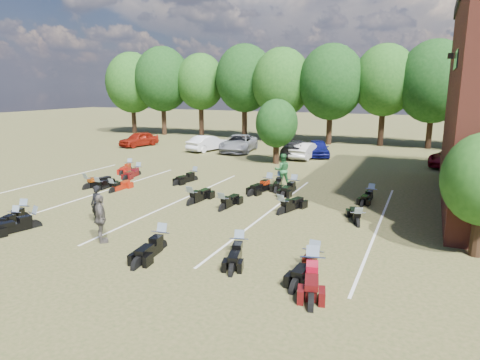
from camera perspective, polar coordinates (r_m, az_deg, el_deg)
The scene contains 36 objects.
ground at distance 18.56m, azimuth -5.26°, elevation -6.04°, with size 160.00×160.00×0.00m, color brown.
car_0 at distance 43.71m, azimuth -13.33°, elevation 5.33°, with size 1.68×4.19×1.43m, color maroon.
car_1 at distance 39.62m, azimuth -4.30°, elevation 4.93°, with size 1.52×4.34×1.43m, color silver.
car_2 at distance 38.90m, azimuth -0.18°, elevation 4.91°, with size 2.57×5.56×1.55m, color gray.
car_3 at distance 36.33m, azimuth 7.61°, elevation 4.18°, with size 2.02×4.98×1.44m, color black.
car_4 at distance 36.98m, azimuth 10.36°, elevation 4.20°, with size 1.65×4.11×1.40m, color #0C0E54.
car_5 at distance 35.66m, azimuth 8.71°, elevation 3.92°, with size 1.43×4.10×1.35m, color #B8B7B3.
car_6 at distance 35.39m, azimuth 26.77°, elevation 2.78°, with size 2.48×5.39×1.50m, color #600511.
car_7 at distance 36.20m, azimuth 27.73°, elevation 2.74°, with size 1.86×4.57×1.33m, color #38393D.
person_black at distance 19.58m, azimuth -18.53°, elevation -3.12°, with size 0.60×0.40×1.66m, color black.
person_green at distance 25.56m, azimuth 5.67°, elevation 1.34°, with size 0.95×0.74×1.95m, color #286B34.
person_grey at distance 17.09m, azimuth -18.08°, elevation -4.94°, with size 1.10×0.46×1.88m, color #534D47.
motorcycle_0 at distance 21.61m, azimuth -26.86°, elevation -4.69°, with size 0.73×2.28×1.27m, color black, non-canonical shape.
motorcycle_1 at distance 20.18m, azimuth -25.73°, elevation -5.73°, with size 0.73×2.29×1.27m, color black, non-canonical shape.
motorcycle_2 at distance 20.96m, azimuth -27.70°, elevation -5.28°, with size 0.65×2.05×1.14m, color black, non-canonical shape.
motorcycle_3 at distance 16.18m, azimuth -10.44°, elevation -9.02°, with size 0.76×2.38×1.33m, color black, non-canonical shape.
motorcycle_4 at distance 15.41m, azimuth -0.14°, elevation -9.92°, with size 0.70×2.20×1.22m, color black, non-canonical shape.
motorcycle_5 at distance 14.49m, azimuth 9.68°, elevation -11.60°, with size 0.75×2.36×1.32m, color black, non-canonical shape.
motorcycle_6 at distance 13.88m, azimuth 9.55°, elevation -12.74°, with size 0.80×2.52×1.40m, color #460A0B, non-canonical shape.
motorcycle_7 at distance 25.13m, azimuth -16.59°, elevation -1.59°, with size 0.65×2.03×1.13m, color maroon, non-canonical shape.
motorcycle_8 at distance 26.43m, azimuth -19.65°, elevation -1.12°, with size 0.74×2.32×1.29m, color black, non-canonical shape.
motorcycle_9 at distance 25.72m, azimuth -18.30°, elevation -1.38°, with size 0.65×2.04×1.14m, color black, non-canonical shape.
motorcycle_10 at distance 20.68m, azimuth -2.36°, elevation -4.05°, with size 0.71×2.23×1.24m, color black, non-canonical shape.
motorcycle_11 at distance 21.78m, azimuth -6.52°, elevation -3.27°, with size 0.77×2.40×1.34m, color black, non-canonical shape.
motorcycle_12 at distance 20.19m, azimuth 5.59°, elevation -4.51°, with size 0.75×2.37×1.32m, color black, non-canonical shape.
motorcycle_13 at distance 19.14m, azimuth 15.37°, elevation -5.87°, with size 0.66×2.07×1.16m, color black, non-canonical shape.
motorcycle_14 at distance 29.51m, azimuth -13.42°, elevation 0.63°, with size 0.69×2.15×1.20m, color #4C0A0B, non-canonical shape.
motorcycle_15 at distance 31.29m, azimuth -14.48°, elevation 1.23°, with size 0.68×2.14×1.19m, color #98110B, non-canonical shape.
motorcycle_16 at distance 27.26m, azimuth -6.13°, elevation -0.06°, with size 0.70×2.21×1.23m, color black, non-canonical shape.
motorcycle_17 at distance 24.80m, azimuth 3.80°, elevation -1.27°, with size 0.77×2.43×1.35m, color black, non-canonical shape.
motorcycle_18 at distance 25.70m, azimuth 5.33°, elevation -0.81°, with size 0.72×2.26×1.26m, color black, non-canonical shape.
motorcycle_19 at distance 24.56m, azimuth 7.12°, elevation -1.48°, with size 0.75×2.36×1.32m, color black, non-canonical shape.
motorcycle_20 at distance 23.66m, azimuth 16.99°, elevation -2.47°, with size 0.66×2.06×1.15m, color black, non-canonical shape.
tree_line at distance 45.37m, azimuth 11.96°, elevation 12.73°, with size 56.00×6.00×9.79m.
young_tree_midfield at distance 32.74m, azimuth 4.90°, elevation 7.53°, with size 3.20×3.20×4.70m.
parking_lines at distance 22.50m, azimuth -8.23°, elevation -2.79°, with size 20.10×14.00×0.01m.
Camera 1 is at (8.66, -15.33, 5.86)m, focal length 32.00 mm.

